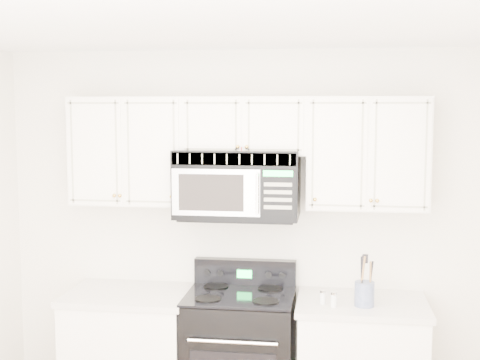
# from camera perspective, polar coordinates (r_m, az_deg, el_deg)

# --- Properties ---
(room) EXTENTS (3.51, 3.51, 2.61)m
(room) POSITION_cam_1_polar(r_m,az_deg,el_deg) (3.14, -3.37, -10.51)
(room) COLOR olive
(room) RESTS_ON ground
(base_cabinet_left) EXTENTS (0.86, 0.65, 0.92)m
(base_cabinet_left) POSITION_cam_1_polar(r_m,az_deg,el_deg) (4.93, -9.33, -14.91)
(base_cabinet_left) COLOR white
(base_cabinet_left) RESTS_ON ground
(range) EXTENTS (0.73, 0.67, 1.11)m
(range) POSITION_cam_1_polar(r_m,az_deg,el_deg) (4.75, 0.00, -14.92)
(range) COLOR black
(range) RESTS_ON ground
(upper_cabinets) EXTENTS (2.44, 0.37, 0.75)m
(upper_cabinets) POSITION_cam_1_polar(r_m,az_deg,el_deg) (4.58, 0.50, 2.91)
(upper_cabinets) COLOR white
(upper_cabinets) RESTS_ON ground
(microwave) EXTENTS (0.84, 0.47, 0.46)m
(microwave) POSITION_cam_1_polar(r_m,az_deg,el_deg) (4.56, -0.21, -0.29)
(microwave) COLOR black
(microwave) RESTS_ON ground
(utensil_crock) EXTENTS (0.13, 0.13, 0.34)m
(utensil_crock) POSITION_cam_1_polar(r_m,az_deg,el_deg) (4.44, 10.57, -9.43)
(utensil_crock) COLOR slate
(utensil_crock) RESTS_ON base_cabinet_right
(shaker_salt) EXTENTS (0.04, 0.04, 0.09)m
(shaker_salt) POSITION_cam_1_polar(r_m,az_deg,el_deg) (4.46, 7.07, -9.88)
(shaker_salt) COLOR silver
(shaker_salt) RESTS_ON base_cabinet_right
(shaker_pepper) EXTENTS (0.04, 0.04, 0.10)m
(shaker_pepper) POSITION_cam_1_polar(r_m,az_deg,el_deg) (4.40, 8.00, -10.06)
(shaker_pepper) COLOR silver
(shaker_pepper) RESTS_ON base_cabinet_right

